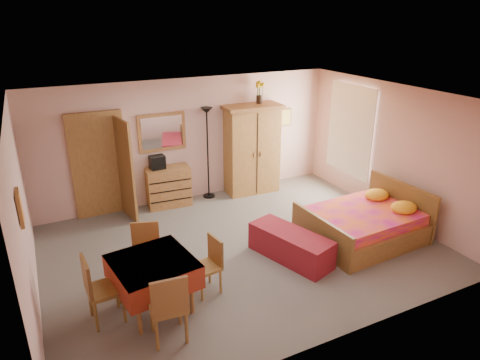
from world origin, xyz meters
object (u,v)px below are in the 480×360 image
floor_lamp (208,154)px  wardrobe (252,149)px  sunflower_vase (259,92)px  chair_west (105,289)px  chair_east (205,267)px  bed (363,216)px  bench (291,245)px  stereo (157,162)px  chest_of_drawers (168,187)px  chair_south (167,305)px  chair_north (146,255)px  dining_table (154,284)px  wall_mirror (162,132)px

floor_lamp → wardrobe: (1.00, -0.13, -0.01)m
sunflower_vase → chair_west: 5.35m
wardrobe → chair_east: size_ratio=2.35×
floor_lamp → wardrobe: 1.01m
bed → bench: 1.50m
stereo → chest_of_drawers: bearing=-10.7°
chair_south → wardrobe: bearing=55.6°
bed → sunflower_vase: bearing=97.2°
chair_north → chair_west: 0.93m
wardrobe → bench: bearing=-102.0°
stereo → bench: bearing=-65.3°
floor_lamp → chair_north: size_ratio=2.18×
dining_table → chair_east: bearing=2.5°
sunflower_vase → dining_table: 4.97m
sunflower_vase → dining_table: sunflower_vase is taller
wall_mirror → chair_west: (-1.83, -3.34, -1.07)m
bench → chair_west: (-3.00, -0.21, 0.24)m
chest_of_drawers → chair_south: size_ratio=0.91×
chair_west → chair_east: (1.40, -0.01, -0.06)m
sunflower_vase → dining_table: (-3.34, -3.18, -1.84)m
chair_north → chair_west: chair_west is taller
wardrobe → chair_north: wardrobe is taller
chair_west → chair_east: chair_west is taller
wall_mirror → chair_north: size_ratio=1.08×
chair_south → sunflower_vase: bearing=54.3°
bench → chair_south: bearing=-159.2°
floor_lamp → chair_north: (-2.06, -2.57, -0.54)m
stereo → chair_east: bearing=-94.4°
wardrobe → bench: 3.03m
wall_mirror → stereo: (-0.19, -0.17, -0.57)m
wardrobe → dining_table: 4.44m
wardrobe → dining_table: (-3.13, -3.10, -0.61)m
floor_lamp → chest_of_drawers: bearing=-176.8°
floor_lamp → chair_south: floor_lamp is taller
bed → chair_west: 4.49m
bed → chair_south: bearing=-169.8°
sunflower_vase → floor_lamp: bearing=177.9°
bed → dining_table: 3.86m
wardrobe → chair_north: bearing=-138.5°
wall_mirror → dining_table: (-1.20, -3.38, -1.17)m
chair_west → floor_lamp: bearing=135.4°
wardrobe → chair_west: size_ratio=2.04×
stereo → dining_table: (-1.01, -3.21, -0.60)m
floor_lamp → dining_table: bearing=-123.4°
stereo → wardrobe: (2.12, -0.11, 0.01)m
sunflower_vase → chair_east: sunflower_vase is taller
wardrobe → bench: (-0.76, -2.84, -0.75)m
stereo → sunflower_vase: 2.64m
floor_lamp → wardrobe: size_ratio=1.01×
chair_north → chair_east: size_ratio=1.08×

